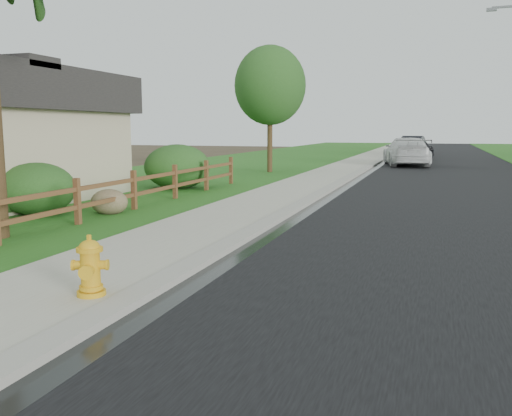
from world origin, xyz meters
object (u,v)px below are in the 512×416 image
(fire_hydrant, at_px, (90,268))
(dark_car_mid, at_px, (415,149))
(white_suv, at_px, (406,152))
(ranch_fence, at_px, (108,194))

(fire_hydrant, xyz_separation_m, dark_car_mid, (2.64, 34.83, 0.26))
(white_suv, bearing_deg, dark_car_mid, -102.12)
(fire_hydrant, bearing_deg, white_suv, 85.06)
(white_suv, relative_size, dark_car_mid, 1.39)
(ranch_fence, relative_size, fire_hydrant, 21.73)
(white_suv, distance_m, dark_car_mid, 7.06)
(ranch_fence, height_order, white_suv, white_suv)
(ranch_fence, relative_size, white_suv, 2.97)
(white_suv, height_order, dark_car_mid, white_suv)
(fire_hydrant, xyz_separation_m, white_suv, (2.40, 27.78, 0.39))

